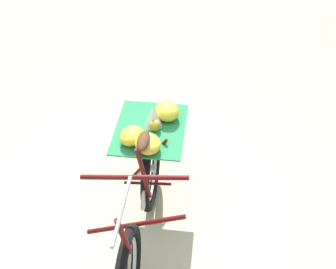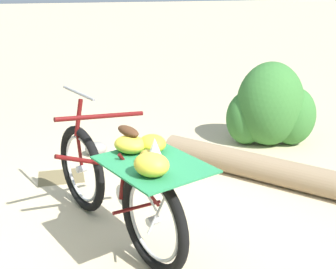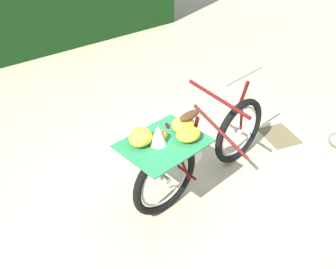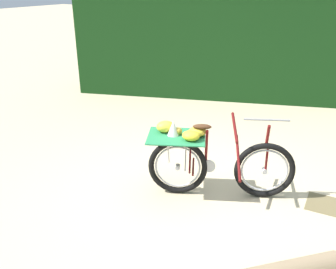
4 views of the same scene
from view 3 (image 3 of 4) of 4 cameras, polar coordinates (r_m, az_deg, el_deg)
ground_plane at (r=3.74m, az=2.02°, el=-8.74°), size 60.00×60.00×0.00m
bicycle at (r=3.48m, az=4.43°, el=-2.15°), size 1.00×1.76×1.03m
leaf_litter_patch at (r=4.64m, az=16.56°, el=-0.19°), size 0.44×0.36×0.01m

